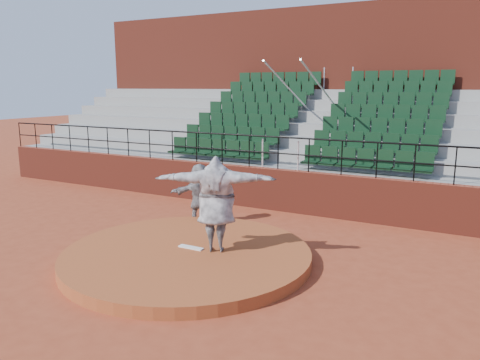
# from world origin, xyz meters

# --- Properties ---
(ground) EXTENTS (90.00, 90.00, 0.00)m
(ground) POSITION_xyz_m (0.00, 0.00, 0.00)
(ground) COLOR #963D22
(ground) RESTS_ON ground
(pitchers_mound) EXTENTS (5.50, 5.50, 0.25)m
(pitchers_mound) POSITION_xyz_m (0.00, 0.00, 0.12)
(pitchers_mound) COLOR #9F4A23
(pitchers_mound) RESTS_ON ground
(pitching_rubber) EXTENTS (0.60, 0.15, 0.03)m
(pitching_rubber) POSITION_xyz_m (0.00, 0.15, 0.27)
(pitching_rubber) COLOR white
(pitching_rubber) RESTS_ON pitchers_mound
(boundary_wall) EXTENTS (24.00, 0.30, 1.30)m
(boundary_wall) POSITION_xyz_m (0.00, 5.00, 0.65)
(boundary_wall) COLOR maroon
(boundary_wall) RESTS_ON ground
(wall_railing) EXTENTS (24.04, 0.05, 1.03)m
(wall_railing) POSITION_xyz_m (0.00, 5.00, 2.03)
(wall_railing) COLOR black
(wall_railing) RESTS_ON boundary_wall
(seating_deck) EXTENTS (24.00, 5.97, 4.63)m
(seating_deck) POSITION_xyz_m (0.00, 8.64, 1.45)
(seating_deck) COLOR gray
(seating_deck) RESTS_ON ground
(press_box_facade) EXTENTS (24.00, 3.00, 7.10)m
(press_box_facade) POSITION_xyz_m (0.00, 12.60, 3.55)
(press_box_facade) COLOR maroon
(press_box_facade) RESTS_ON ground
(pitcher) EXTENTS (2.67, 1.68, 2.12)m
(pitcher) POSITION_xyz_m (0.57, 0.31, 1.31)
(pitcher) COLOR black
(pitcher) RESTS_ON pitchers_mound
(fielder) EXTENTS (1.56, 1.44, 1.74)m
(fielder) POSITION_xyz_m (-1.29, 2.54, 0.87)
(fielder) COLOR black
(fielder) RESTS_ON ground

